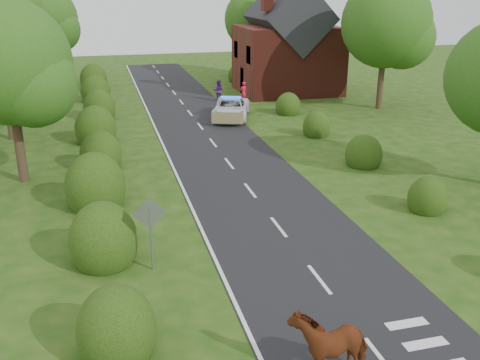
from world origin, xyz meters
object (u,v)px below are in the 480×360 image
object	(u,v)px
cow	(329,346)
police_van	(231,109)
road_sign	(150,223)
pedestrian_red	(244,93)
pedestrian_purple	(218,91)

from	to	relation	value
cow	police_van	xyz separation A→B (m)	(3.97, 25.70, -0.04)
road_sign	cow	bearing A→B (deg)	-59.56
cow	police_van	bearing A→B (deg)	164.75
road_sign	pedestrian_red	xyz separation A→B (m)	(9.64, 24.27, -0.80)
pedestrian_red	road_sign	bearing A→B (deg)	47.15
police_van	pedestrian_red	size ratio (longest dim) A/B	3.23
pedestrian_purple	pedestrian_red	bearing A→B (deg)	157.69
police_van	road_sign	bearing A→B (deg)	-91.94
cow	pedestrian_purple	bearing A→B (deg)	165.58
cow	pedestrian_purple	xyz separation A→B (m)	(4.41, 31.62, 0.10)
pedestrian_red	pedestrian_purple	distance (m)	2.17
pedestrian_red	pedestrian_purple	size ratio (longest dim) A/B	1.01
police_van	pedestrian_red	xyz separation A→B (m)	(2.15, 4.57, 0.15)
police_van	pedestrian_purple	size ratio (longest dim) A/B	3.27
pedestrian_red	pedestrian_purple	world-z (taller)	pedestrian_red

